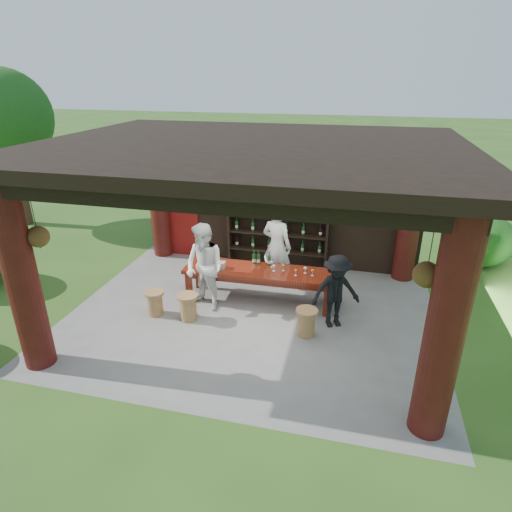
% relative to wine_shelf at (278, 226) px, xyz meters
% --- Properties ---
extents(ground, '(90.00, 90.00, 0.00)m').
position_rel_wine_shelf_xyz_m(ground, '(-0.06, -2.45, -1.12)').
color(ground, '#2D5119').
rests_on(ground, ground).
extents(pavilion, '(7.50, 6.00, 3.60)m').
position_rel_wine_shelf_xyz_m(pavilion, '(-0.07, -2.02, 1.01)').
color(pavilion, slate).
rests_on(pavilion, ground).
extents(wine_shelf, '(2.53, 0.38, 2.23)m').
position_rel_wine_shelf_xyz_m(wine_shelf, '(0.00, 0.00, 0.00)').
color(wine_shelf, black).
rests_on(wine_shelf, ground).
extents(tasting_table, '(3.22, 0.89, 0.75)m').
position_rel_wine_shelf_xyz_m(tasting_table, '(-0.05, -1.85, -0.49)').
color(tasting_table, '#5F1A0D').
rests_on(tasting_table, ground).
extents(stool_near_left, '(0.42, 0.42, 0.56)m').
position_rel_wine_shelf_xyz_m(stool_near_left, '(-1.25, -2.94, -0.82)').
color(stool_near_left, olive).
rests_on(stool_near_left, ground).
extents(stool_near_right, '(0.42, 0.42, 0.55)m').
position_rel_wine_shelf_xyz_m(stool_near_right, '(1.14, -2.94, -0.83)').
color(stool_near_right, olive).
rests_on(stool_near_right, ground).
extents(stool_far_left, '(0.40, 0.40, 0.52)m').
position_rel_wine_shelf_xyz_m(stool_far_left, '(-1.99, -2.91, -0.84)').
color(stool_far_left, olive).
rests_on(stool_far_left, ground).
extents(host, '(0.82, 0.66, 1.95)m').
position_rel_wine_shelf_xyz_m(host, '(0.17, -1.00, -0.14)').
color(host, white).
rests_on(host, ground).
extents(guest_woman, '(1.11, 1.01, 1.86)m').
position_rel_wine_shelf_xyz_m(guest_woman, '(-1.06, -2.38, -0.19)').
color(guest_woman, white).
rests_on(guest_woman, ground).
extents(guest_man, '(1.11, 0.91, 1.50)m').
position_rel_wine_shelf_xyz_m(guest_man, '(1.62, -2.46, -0.37)').
color(guest_man, black).
rests_on(guest_man, ground).
extents(table_bottles, '(0.42, 0.09, 0.31)m').
position_rel_wine_shelf_xyz_m(table_bottles, '(-0.08, -1.57, -0.21)').
color(table_bottles, '#194C1E').
rests_on(table_bottles, tasting_table).
extents(table_glasses, '(0.97, 0.36, 0.15)m').
position_rel_wine_shelf_xyz_m(table_glasses, '(0.62, -1.82, -0.29)').
color(table_glasses, silver).
rests_on(table_glasses, tasting_table).
extents(napkin_basket, '(0.26, 0.19, 0.14)m').
position_rel_wine_shelf_xyz_m(napkin_basket, '(-0.89, -1.97, -0.30)').
color(napkin_basket, '#BF6672').
rests_on(napkin_basket, tasting_table).
extents(shrubs, '(14.77, 8.09, 1.36)m').
position_rel_wine_shelf_xyz_m(shrubs, '(1.68, -1.96, -0.56)').
color(shrubs, '#194C14').
rests_on(shrubs, ground).
extents(trees, '(20.91, 9.68, 4.80)m').
position_rel_wine_shelf_xyz_m(trees, '(3.31, -1.10, 2.25)').
color(trees, '#3F2819').
rests_on(trees, ground).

